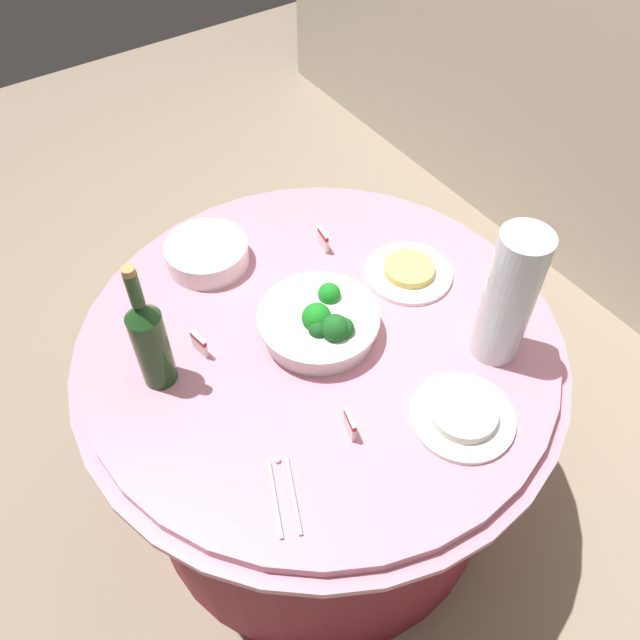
{
  "coord_description": "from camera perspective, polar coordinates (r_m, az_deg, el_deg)",
  "views": [
    {
      "loc": [
        0.8,
        -0.55,
        1.91
      ],
      "look_at": [
        0.0,
        0.0,
        0.79
      ],
      "focal_mm": 36.52,
      "sensor_mm": 36.0,
      "label": 1
    }
  ],
  "objects": [
    {
      "name": "decorative_fruit_vase",
      "position": [
        1.43,
        16.05,
        1.35
      ],
      "size": [
        0.11,
        0.11,
        0.34
      ],
      "color": "silver",
      "rests_on": "buffet_table"
    },
    {
      "name": "broccoli_bowl",
      "position": [
        1.49,
        0.12,
        -0.17
      ],
      "size": [
        0.28,
        0.28,
        0.11
      ],
      "color": "white",
      "rests_on": "buffet_table"
    },
    {
      "name": "label_placard_rear",
      "position": [
        1.48,
        -10.55,
        -2.03
      ],
      "size": [
        0.05,
        0.02,
        0.05
      ],
      "color": "white",
      "rests_on": "buffet_table"
    },
    {
      "name": "food_plate_rice",
      "position": [
        1.4,
        12.43,
        -8.15
      ],
      "size": [
        0.22,
        0.22,
        0.03
      ],
      "color": "white",
      "rests_on": "buffet_table"
    },
    {
      "name": "ground_plane",
      "position": [
        2.14,
        0.0,
        -13.99
      ],
      "size": [
        6.0,
        6.0,
        0.0
      ],
      "primitive_type": "plane",
      "color": "gray"
    },
    {
      "name": "plate_stack",
      "position": [
        1.68,
        -9.87,
        5.76
      ],
      "size": [
        0.21,
        0.21,
        0.06
      ],
      "color": "white",
      "rests_on": "buffet_table"
    },
    {
      "name": "food_plate_noodles",
      "position": [
        1.65,
        7.78,
        4.24
      ],
      "size": [
        0.22,
        0.22,
        0.03
      ],
      "color": "white",
      "rests_on": "buffet_table"
    },
    {
      "name": "buffet_table",
      "position": [
        1.81,
        0.0,
        -8.62
      ],
      "size": [
        1.16,
        1.16,
        0.74
      ],
      "color": "maroon",
      "rests_on": "ground_plane"
    },
    {
      "name": "label_placard_mid",
      "position": [
        1.7,
        0.27,
        7.14
      ],
      "size": [
        0.05,
        0.02,
        0.05
      ],
      "color": "white",
      "rests_on": "buffet_table"
    },
    {
      "name": "wine_bottle",
      "position": [
        1.38,
        -14.68,
        -1.71
      ],
      "size": [
        0.07,
        0.07,
        0.34
      ],
      "color": "#1C421B",
      "rests_on": "buffet_table"
    },
    {
      "name": "label_placard_front",
      "position": [
        1.34,
        2.63,
        -9.07
      ],
      "size": [
        0.05,
        0.02,
        0.05
      ],
      "color": "white",
      "rests_on": "buffet_table"
    },
    {
      "name": "serving_tongs",
      "position": [
        1.29,
        -3.2,
        -14.95
      ],
      "size": [
        0.16,
        0.1,
        0.01
      ],
      "color": "silver",
      "rests_on": "buffet_table"
    }
  ]
}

